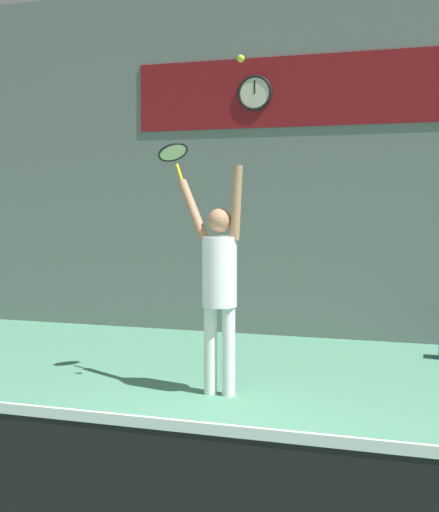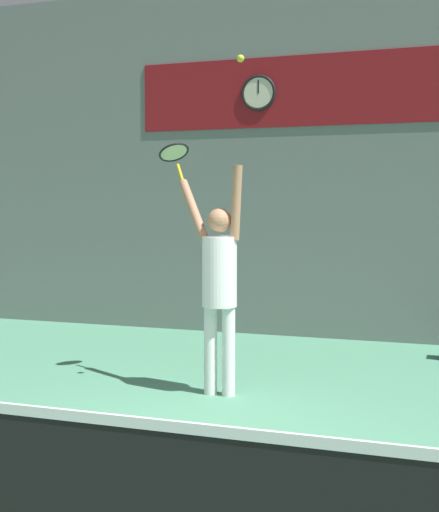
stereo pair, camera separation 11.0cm
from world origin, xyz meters
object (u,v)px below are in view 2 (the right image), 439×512
(scoreboard_clock, at_px, (258,93))
(tennis_player, at_px, (219,279))
(tennis_ball, at_px, (241,58))
(tennis_racket, at_px, (174,154))

(scoreboard_clock, bearing_deg, tennis_player, -80.97)
(scoreboard_clock, distance_m, tennis_player, 3.99)
(tennis_ball, bearing_deg, tennis_player, 154.87)
(tennis_ball, bearing_deg, tennis_racket, 149.99)
(scoreboard_clock, relative_size, tennis_ball, 7.19)
(tennis_racket, bearing_deg, tennis_ball, -30.01)
(tennis_racket, relative_size, tennis_ball, 6.17)
(tennis_player, bearing_deg, tennis_ball, -25.13)
(scoreboard_clock, relative_size, tennis_player, 0.22)
(tennis_player, xyz_separation_m, tennis_racket, (-0.62, 0.39, 1.25))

